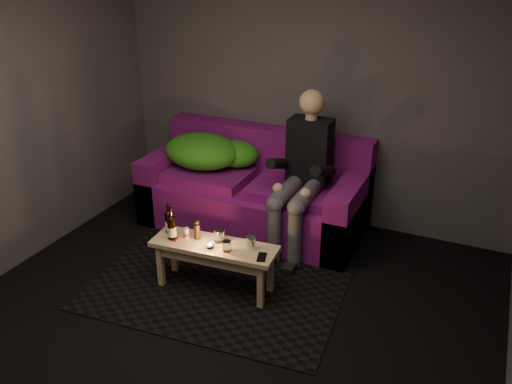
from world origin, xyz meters
TOP-DOWN VIEW (x-y plane):
  - floor at (0.00, 0.00)m, footprint 4.50×4.50m
  - room at (0.00, 0.47)m, footprint 4.50×4.50m
  - rug at (-0.23, 0.69)m, footprint 2.16×1.64m
  - sofa at (-0.41, 1.82)m, footprint 2.16×0.97m
  - green_blanket at (-0.92, 1.81)m, footprint 0.95×0.65m
  - person at (0.14, 1.65)m, footprint 0.39×0.90m
  - coffee_table at (-0.23, 0.64)m, footprint 1.05×0.40m
  - beer_bottle_a at (-0.66, 0.66)m, footprint 0.07×0.07m
  - beer_bottle_b at (-0.58, 0.58)m, footprint 0.07×0.07m
  - salt_shaker at (-0.48, 0.64)m, footprint 0.04×0.04m
  - pepper_mill at (-0.39, 0.66)m, footprint 0.06×0.06m
  - tumbler_back at (-0.21, 0.70)m, footprint 0.10×0.10m
  - tealight at (-0.23, 0.57)m, footprint 0.06×0.06m
  - tumbler_front at (-0.09, 0.59)m, footprint 0.09×0.09m
  - steel_cup at (0.07, 0.70)m, footprint 0.08×0.08m
  - smartphone at (0.20, 0.61)m, footprint 0.10×0.15m
  - red_lighter at (-0.54, 0.57)m, footprint 0.03×0.07m

SIDE VIEW (x-z plane):
  - floor at x=0.00m, z-range 0.00..0.00m
  - rug at x=-0.23m, z-range 0.00..0.01m
  - sofa at x=-0.41m, z-range -0.13..0.80m
  - coffee_table at x=-0.23m, z-range 0.13..0.55m
  - smartphone at x=0.20m, z-range 0.42..0.43m
  - red_lighter at x=-0.54m, z-range 0.42..0.43m
  - tealight at x=-0.23m, z-range 0.42..0.46m
  - tumbler_front at x=-0.09m, z-range 0.42..0.51m
  - salt_shaker at x=-0.48m, z-range 0.42..0.51m
  - tumbler_back at x=-0.21m, z-range 0.42..0.52m
  - steel_cup at x=0.07m, z-range 0.42..0.52m
  - pepper_mill at x=-0.39m, z-range 0.42..0.55m
  - beer_bottle_a at x=-0.66m, z-range 0.39..0.65m
  - beer_bottle_b at x=-0.58m, z-range 0.38..0.67m
  - green_blanket at x=-0.92m, z-range 0.54..0.86m
  - person at x=0.14m, z-range 0.03..1.47m
  - room at x=0.00m, z-range -0.61..3.89m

